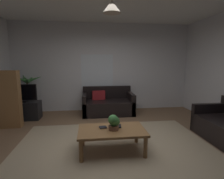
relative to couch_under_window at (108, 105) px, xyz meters
name	(u,v)px	position (x,y,z in m)	size (l,w,h in m)	color
floor	(114,146)	(-0.09, -2.14, -0.28)	(5.72, 5.25, 0.02)	brown
rug	(115,150)	(-0.09, -2.34, -0.27)	(3.72, 2.89, 0.01)	tan
wall_back	(103,68)	(-0.09, 0.52, 1.14)	(5.84, 0.06, 2.83)	silver
window_pane	(97,72)	(-0.30, 0.49, 1.01)	(1.03, 0.01, 1.10)	white
couch_under_window	(108,105)	(0.00, 0.00, 0.00)	(1.55, 0.85, 0.82)	black
coffee_table	(112,132)	(-0.16, -2.34, 0.08)	(1.18, 0.70, 0.42)	olive
book_on_table_0	(103,127)	(-0.31, -2.26, 0.15)	(0.12, 0.11, 0.02)	black
remote_on_table_0	(120,126)	(0.00, -2.24, 0.15)	(0.05, 0.16, 0.02)	black
potted_plant_on_table	(114,122)	(-0.13, -2.37, 0.29)	(0.21, 0.23, 0.28)	brown
tv_stand	(23,111)	(-2.40, -0.26, -0.02)	(0.90, 0.44, 0.50)	black
tv	(22,93)	(-2.40, -0.28, 0.48)	(0.79, 0.16, 0.49)	black
potted_palm_corner	(29,97)	(-2.42, 0.27, 0.27)	(0.75, 0.90, 1.27)	brown
bookshelf_corner	(4,99)	(-2.59, -0.87, 0.44)	(0.70, 0.31, 1.40)	olive
pendant_lamp	(112,6)	(-0.16, -2.34, 2.20)	(0.29, 0.29, 0.45)	black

